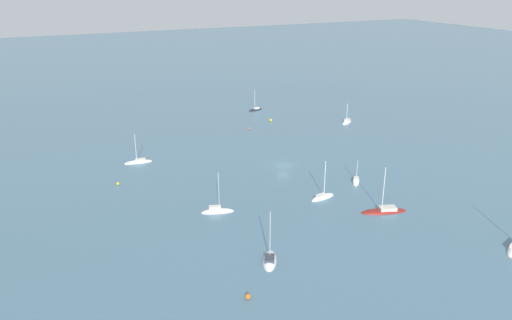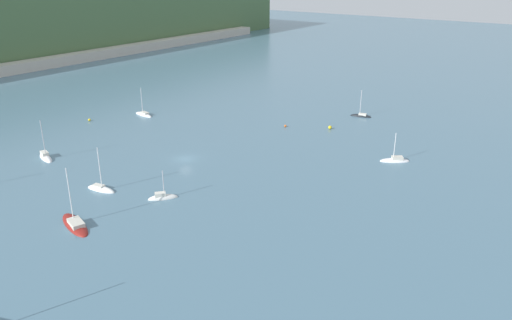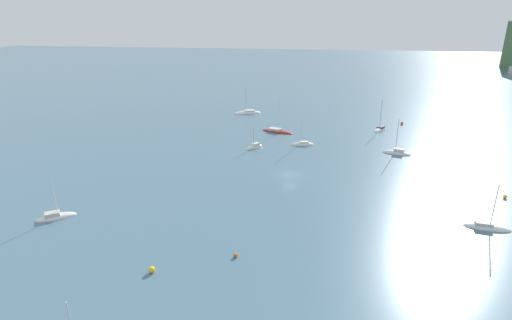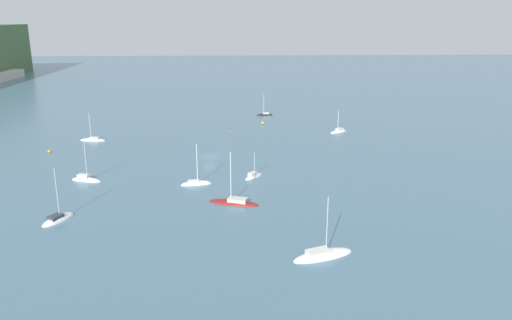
% 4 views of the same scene
% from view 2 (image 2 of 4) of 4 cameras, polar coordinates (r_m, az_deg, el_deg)
% --- Properties ---
extents(ground_plane, '(600.00, 600.00, 0.00)m').
position_cam_2_polar(ground_plane, '(100.03, -8.08, 0.12)').
color(ground_plane, slate).
extents(sailboat_1, '(5.02, 9.17, 9.58)m').
position_cam_2_polar(sailboat_1, '(79.06, -19.96, -6.97)').
color(sailboat_1, maroon).
rests_on(sailboat_1, ground_plane).
extents(sailboat_2, '(2.53, 5.91, 8.57)m').
position_cam_2_polar(sailboat_2, '(89.52, -17.30, -3.25)').
color(sailboat_2, white).
rests_on(sailboat_2, ground_plane).
extents(sailboat_3, '(2.52, 6.64, 7.71)m').
position_cam_2_polar(sailboat_3, '(131.54, -12.71, 5.06)').
color(sailboat_3, silver).
rests_on(sailboat_3, ground_plane).
extents(sailboat_4, '(2.77, 5.57, 7.40)m').
position_cam_2_polar(sailboat_4, '(129.97, 11.90, 4.92)').
color(sailboat_4, black).
rests_on(sailboat_4, ground_plane).
extents(sailboat_6, '(4.70, 4.27, 5.66)m').
position_cam_2_polar(sailboat_6, '(83.94, -10.62, -4.28)').
color(sailboat_6, white).
rests_on(sailboat_6, ground_plane).
extents(sailboat_7, '(3.37, 6.35, 8.74)m').
position_cam_2_polar(sailboat_7, '(107.81, -22.90, 0.25)').
color(sailboat_7, silver).
rests_on(sailboat_7, ground_plane).
extents(sailboat_8, '(4.90, 5.83, 6.47)m').
position_cam_2_polar(sailboat_8, '(101.59, 15.59, -0.09)').
color(sailboat_8, silver).
rests_on(sailboat_8, ground_plane).
extents(mooring_buoy_1, '(0.56, 0.56, 0.56)m').
position_cam_2_polar(mooring_buoy_1, '(118.94, 3.37, 3.92)').
color(mooring_buoy_1, orange).
rests_on(mooring_buoy_1, ground_plane).
extents(mooring_buoy_2, '(0.82, 0.82, 0.82)m').
position_cam_2_polar(mooring_buoy_2, '(118.45, 8.46, 3.71)').
color(mooring_buoy_2, yellow).
rests_on(mooring_buoy_2, ground_plane).
extents(mooring_buoy_3, '(0.62, 0.62, 0.62)m').
position_cam_2_polar(mooring_buoy_3, '(130.04, -18.50, 4.37)').
color(mooring_buoy_3, yellow).
rests_on(mooring_buoy_3, ground_plane).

